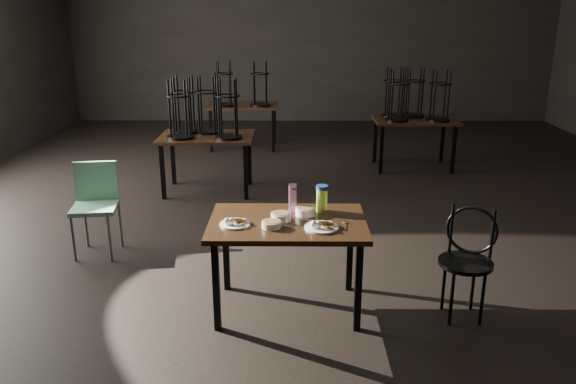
{
  "coord_description": "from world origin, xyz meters",
  "views": [
    {
      "loc": [
        -0.41,
        -5.97,
        2.29
      ],
      "look_at": [
        -0.45,
        -1.56,
        0.85
      ],
      "focal_mm": 35.0,
      "sensor_mm": 36.0,
      "label": 1
    }
  ],
  "objects_px": {
    "water_bottle": "(322,198)",
    "bentwood_chair": "(468,253)",
    "juice_carton": "(293,198)",
    "main_table": "(288,230)",
    "school_chair": "(95,200)"
  },
  "relations": [
    {
      "from": "main_table",
      "to": "bentwood_chair",
      "type": "xyz_separation_m",
      "value": [
        1.38,
        -0.06,
        -0.16
      ]
    },
    {
      "from": "water_bottle",
      "to": "juice_carton",
      "type": "bearing_deg",
      "value": -179.24
    },
    {
      "from": "juice_carton",
      "to": "water_bottle",
      "type": "relative_size",
      "value": 1.08
    },
    {
      "from": "water_bottle",
      "to": "bentwood_chair",
      "type": "xyz_separation_m",
      "value": [
        1.11,
        -0.28,
        -0.35
      ]
    },
    {
      "from": "juice_carton",
      "to": "main_table",
      "type": "bearing_deg",
      "value": -100.62
    },
    {
      "from": "main_table",
      "to": "school_chair",
      "type": "height_order",
      "value": "school_chair"
    },
    {
      "from": "juice_carton",
      "to": "school_chair",
      "type": "relative_size",
      "value": 0.26
    },
    {
      "from": "juice_carton",
      "to": "bentwood_chair",
      "type": "distance_m",
      "value": 1.41
    },
    {
      "from": "main_table",
      "to": "juice_carton",
      "type": "height_order",
      "value": "juice_carton"
    },
    {
      "from": "water_bottle",
      "to": "bentwood_chair",
      "type": "bearing_deg",
      "value": -14.04
    },
    {
      "from": "juice_carton",
      "to": "school_chair",
      "type": "bearing_deg",
      "value": 154.71
    },
    {
      "from": "main_table",
      "to": "bentwood_chair",
      "type": "height_order",
      "value": "bentwood_chair"
    },
    {
      "from": "bentwood_chair",
      "to": "school_chair",
      "type": "distance_m",
      "value": 3.46
    },
    {
      "from": "main_table",
      "to": "water_bottle",
      "type": "height_order",
      "value": "water_bottle"
    },
    {
      "from": "main_table",
      "to": "school_chair",
      "type": "relative_size",
      "value": 1.35
    }
  ]
}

